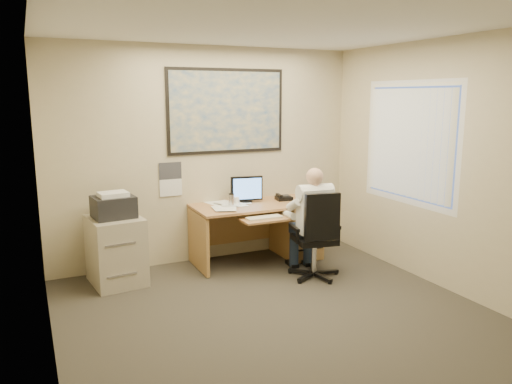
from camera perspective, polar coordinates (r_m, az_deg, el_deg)
name	(u,v)px	position (r m, az deg, el deg)	size (l,w,h in m)	color
room_shell	(295,183)	(4.31, 4.46, 1.01)	(4.00, 4.50, 2.70)	#343028
desk	(279,225)	(6.53, 2.61, -3.73)	(1.60, 0.97, 1.08)	#B07C4B
world_map	(227,111)	(6.38, -3.36, 9.21)	(1.56, 0.03, 1.06)	#1E4C93
wall_calendar	(171,179)	(6.23, -9.73, 1.44)	(0.28, 0.01, 0.42)	white
window_blinds	(409,143)	(6.08, 17.14, 5.36)	(0.06, 1.40, 1.30)	white
filing_cabinet	(116,244)	(5.85, -15.75, -5.76)	(0.62, 0.71, 1.05)	#AA9F89
office_chair	(317,253)	(5.86, 6.98, -6.90)	(0.72, 0.72, 1.04)	black
person	(313,223)	(5.83, 6.58, -3.52)	(0.53, 0.76, 1.29)	white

